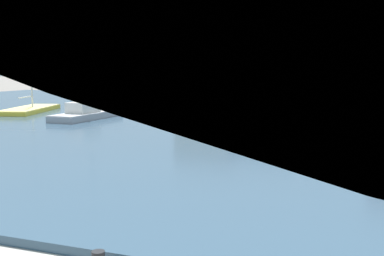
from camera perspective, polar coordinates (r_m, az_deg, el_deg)
name	(u,v)px	position (r m, az deg, el deg)	size (l,w,h in m)	color
harbor_water	(291,120)	(33.78, 11.65, 0.98)	(87.28, 51.29, 0.32)	#334C60
sailboat_grey	(91,115)	(33.18, -11.82, 1.48)	(2.06, 7.02, 7.04)	#939399
sailboat_yellow	(34,111)	(39.69, -18.21, 1.97)	(4.51, 8.46, 8.27)	gold
townhouse_tall_gabled	(209,60)	(64.70, 1.98, 8.08)	(7.54, 6.45, 9.36)	tan
townhouse_corner_house	(267,62)	(64.62, 8.84, 7.75)	(7.63, 7.61, 8.80)	gray
townhouse_end_terrace	(338,62)	(64.53, 16.85, 7.50)	(6.87, 8.05, 8.73)	gray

